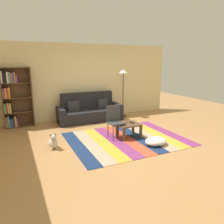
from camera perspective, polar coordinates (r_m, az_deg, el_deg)
ground_plane at (r=5.95m, az=1.09°, el=-6.97°), size 14.00×14.00×0.00m
back_wall at (r=7.98m, az=-7.06°, el=8.09°), size 6.80×0.10×2.70m
rug at (r=5.88m, az=3.85°, el=-7.21°), size 3.05×2.43×0.01m
couch at (r=7.63m, az=-6.04°, el=0.16°), size 2.26×0.80×1.00m
bookshelf at (r=7.40m, az=-24.93°, el=3.35°), size 0.90×0.28×1.91m
coffee_table at (r=5.92m, az=4.53°, el=-3.89°), size 0.61×0.50×0.39m
pouf at (r=5.53m, az=11.68°, el=-7.67°), size 0.58×0.44×0.20m
dog at (r=5.41m, az=-15.53°, el=-7.82°), size 0.22×0.35×0.40m
standing_lamp at (r=8.03m, az=3.02°, el=9.28°), size 0.32×0.32×1.80m
tv_remote at (r=5.98m, az=5.38°, el=-2.84°), size 0.10×0.16×0.02m
folding_chair at (r=5.86m, az=0.74°, el=-1.81°), size 0.40×0.40×0.90m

